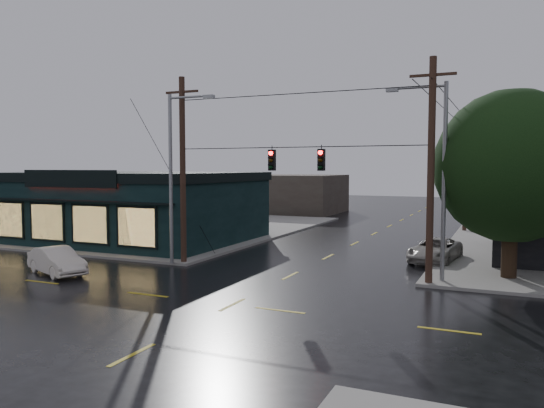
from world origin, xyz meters
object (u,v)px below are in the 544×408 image
at_px(corner_tree, 512,166).
at_px(utility_pole_ne, 428,286).
at_px(suv_silver, 435,250).
at_px(utility_pole_nw, 184,264).
at_px(sedan_cream, 57,261).

xyz_separation_m(corner_tree, utility_pole_ne, (-3.29, -2.70, -5.36)).
height_order(corner_tree, suv_silver, corner_tree).
height_order(corner_tree, utility_pole_nw, corner_tree).
distance_m(corner_tree, utility_pole_nw, 17.36).
bearing_deg(utility_pole_nw, sedan_cream, -130.96).
distance_m(utility_pole_nw, suv_silver, 14.06).
xyz_separation_m(utility_pole_ne, suv_silver, (-0.50, 6.40, 0.67)).
distance_m(corner_tree, suv_silver, 7.08).
relative_size(corner_tree, utility_pole_nw, 0.87).
height_order(sedan_cream, suv_silver, sedan_cream).
bearing_deg(corner_tree, utility_pole_nw, -170.58).
bearing_deg(utility_pole_nw, utility_pole_ne, 0.00).
height_order(utility_pole_ne, suv_silver, utility_pole_ne).
bearing_deg(corner_tree, utility_pole_ne, -140.58).
xyz_separation_m(utility_pole_ne, sedan_cream, (-17.24, -4.88, 0.67)).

